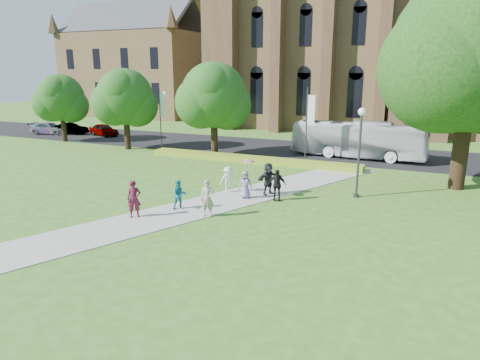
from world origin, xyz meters
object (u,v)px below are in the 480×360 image
at_px(tour_coach, 358,140).
at_px(car_2, 49,128).
at_px(car_1, 71,129).
at_px(pedestrian_0, 134,199).
at_px(car_0, 104,130).
at_px(streetlamp, 360,142).
at_px(large_tree, 473,51).

bearing_deg(tour_coach, car_2, 94.06).
height_order(car_1, pedestrian_0, pedestrian_0).
bearing_deg(car_0, pedestrian_0, -120.89).
height_order(car_0, car_1, car_0).
height_order(tour_coach, car_1, tour_coach).
relative_size(streetlamp, car_0, 1.31).
relative_size(streetlamp, car_1, 1.33).
relative_size(streetlamp, large_tree, 0.40).
xyz_separation_m(tour_coach, car_0, (-28.55, 1.29, -0.87)).
bearing_deg(car_2, pedestrian_0, -137.20).
bearing_deg(car_1, pedestrian_0, -146.04).
xyz_separation_m(tour_coach, car_2, (-35.34, -0.25, -0.89)).
bearing_deg(car_2, streetlamp, -118.59).
xyz_separation_m(large_tree, pedestrian_0, (-15.23, -12.80, -7.38)).
height_order(tour_coach, pedestrian_0, tour_coach).
xyz_separation_m(large_tree, car_2, (-42.68, 7.26, -7.68)).
bearing_deg(car_1, car_2, 92.81).
xyz_separation_m(car_0, car_1, (-4.34, -0.70, -0.03)).
relative_size(tour_coach, pedestrian_0, 5.87).
distance_m(tour_coach, car_1, 32.91).
height_order(car_0, pedestrian_0, pedestrian_0).
distance_m(large_tree, car_2, 43.97).
bearing_deg(car_1, tour_coach, -107.17).
distance_m(large_tree, car_1, 41.75).
xyz_separation_m(car_0, pedestrian_0, (20.66, -21.60, 0.29)).
bearing_deg(large_tree, tour_coach, 134.33).
height_order(tour_coach, car_2, tour_coach).
distance_m(car_0, car_1, 4.39).
bearing_deg(large_tree, car_0, 166.23).
bearing_deg(car_2, car_1, -82.09).
xyz_separation_m(car_1, pedestrian_0, (25.00, -20.90, 0.32)).
bearing_deg(large_tree, car_2, 170.35).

